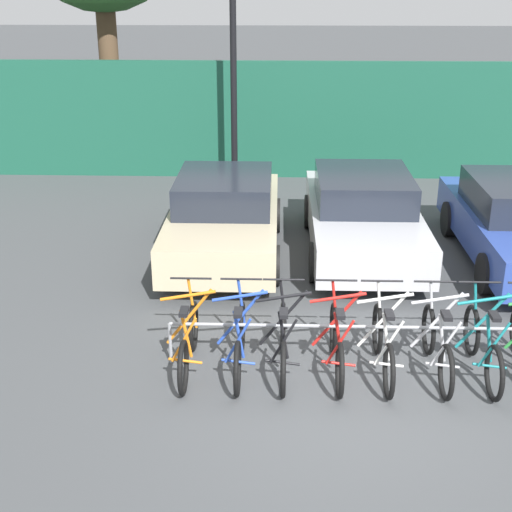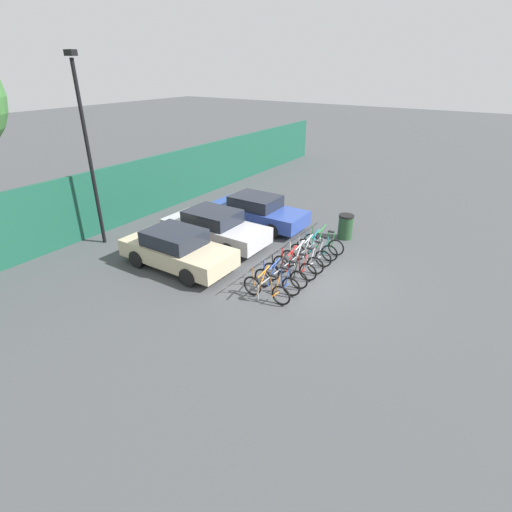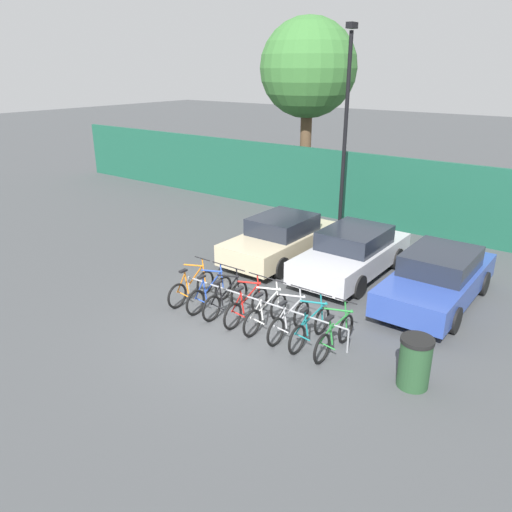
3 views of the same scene
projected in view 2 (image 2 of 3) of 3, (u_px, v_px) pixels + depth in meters
The scene contains 16 objects.
ground_plane at pixel (309, 279), 13.73m from camera, with size 120.00×120.00×0.00m, color #424447.
hoarding_wall at pixel (120, 195), 17.85m from camera, with size 36.00×0.16×2.71m, color #19513D.
bike_rack at pixel (295, 260), 13.97m from camera, with size 4.73×0.04×0.57m.
bicycle_orange at pixel (266, 289), 12.37m from camera, with size 0.68×1.71×1.05m.
bicycle_blue at pixel (277, 281), 12.85m from camera, with size 0.68×1.71×1.05m.
bicycle_black at pixel (285, 274), 13.24m from camera, with size 0.68×1.71×1.05m.
bicycle_red at pixel (294, 267), 13.74m from camera, with size 0.68×1.71×1.05m.
bicycle_white at pixel (302, 261), 14.16m from camera, with size 0.68×1.71×1.05m.
bicycle_silver at pixel (310, 254), 14.65m from camera, with size 0.68×1.71×1.05m.
bicycle_teal at pixel (317, 249), 15.06m from camera, with size 0.68×1.71×1.05m.
bicycle_green at pixel (324, 243), 15.52m from camera, with size 0.68×1.71×1.05m.
car_beige at pixel (177, 249), 14.29m from camera, with size 1.91×4.25×1.40m.
car_silver at pixel (215, 227), 16.17m from camera, with size 1.91×4.41×1.40m.
car_blue at pixel (257, 211), 17.92m from camera, with size 1.91×4.45×1.40m.
lamp_post at pixel (87, 146), 14.84m from camera, with size 0.24×0.44×7.12m.
trash_bin at pixel (345, 227), 16.72m from camera, with size 0.63×0.63×1.03m.
Camera 2 is at (-11.01, -5.10, 6.71)m, focal length 28.00 mm.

